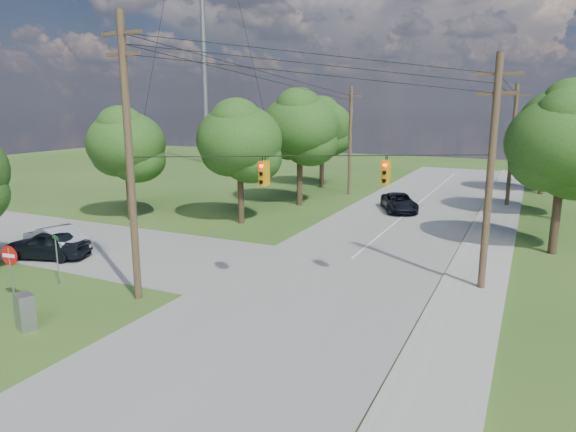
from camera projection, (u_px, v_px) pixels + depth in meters
The scene contains 22 objects.
ground at pixel (222, 320), 20.28m from camera, with size 140.00×140.00×0.00m, color #2A4F1A.
main_road at pixel (317, 287), 23.85m from camera, with size 10.00×100.00×0.03m, color gray.
sidewalk_east at pixel (468, 311), 21.02m from camera, with size 2.60×100.00×0.12m, color #9D9B93.
pole_sw at pixel (129, 156), 21.25m from camera, with size 2.00×0.32×12.00m.
pole_ne at pixel (491, 171), 22.43m from camera, with size 2.00×0.32×10.50m.
pole_north_e at pixel (512, 145), 41.91m from camera, with size 2.00×0.32×10.00m.
pole_north_w at pixel (350, 140), 47.76m from camera, with size 2.00×0.32×10.00m.
power_lines at pixel (356, 89), 27.89m from camera, with size 13.93×29.62×4.93m.
traffic_signals at pixel (326, 172), 21.95m from camera, with size 4.91×3.27×1.05m.
tree_w_near at pixel (240, 140), 35.62m from camera, with size 6.00×6.00×8.40m.
tree_w_mid at pixel (300, 126), 42.12m from camera, with size 6.40×6.40×9.22m.
tree_w_far at pixel (322, 126), 51.85m from camera, with size 6.00×6.00×8.73m.
tree_e_near at pixel (564, 143), 28.02m from camera, with size 6.20×6.20×8.81m.
tree_e_mid at pixel (567, 125), 36.49m from camera, with size 6.60×6.60×9.64m.
tree_e_far at pixel (547, 131), 47.70m from camera, with size 5.80×5.80×8.32m.
tree_cross_n at pixel (126, 144), 36.85m from camera, with size 5.60×5.60×7.91m.
car_cross_dark at pixel (47, 244), 28.16m from camera, with size 1.86×4.62×1.57m, color black.
car_cross_silver at pixel (55, 239), 29.26m from camera, with size 1.68×4.81×1.59m, color silver.
car_main_north at pixel (399, 202), 40.74m from camera, with size 2.33×5.04×1.40m, color black.
control_cabinet at pixel (25, 312), 19.31m from camera, with size 0.77×0.56×1.39m, color gray.
do_not_enter_sign at pixel (10, 262), 21.47m from camera, with size 0.86×0.14×2.59m.
street_name_sign at pixel (57, 253), 24.06m from camera, with size 0.67×0.28×2.36m.
Camera 1 is at (10.51, -15.98, 8.32)m, focal length 32.00 mm.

